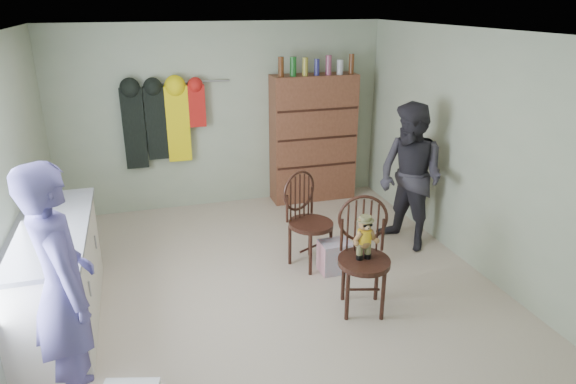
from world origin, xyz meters
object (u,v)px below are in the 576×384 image
object	(u,v)px
counter	(57,275)
chair_far	(307,216)
chair_front	(364,247)
dresser	(313,138)

from	to	relation	value
counter	chair_far	bearing A→B (deg)	9.43
chair_front	dresser	world-z (taller)	dresser
counter	chair_front	world-z (taller)	chair_front
counter	chair_front	xyz separation A→B (m)	(2.70, -0.56, 0.15)
counter	dresser	xyz separation A→B (m)	(3.20, 2.30, 0.44)
chair_front	dresser	distance (m)	2.92
counter	chair_front	distance (m)	2.76
counter	dresser	distance (m)	3.96
chair_far	dresser	bearing A→B (deg)	43.05
dresser	chair_front	bearing A→B (deg)	-99.92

